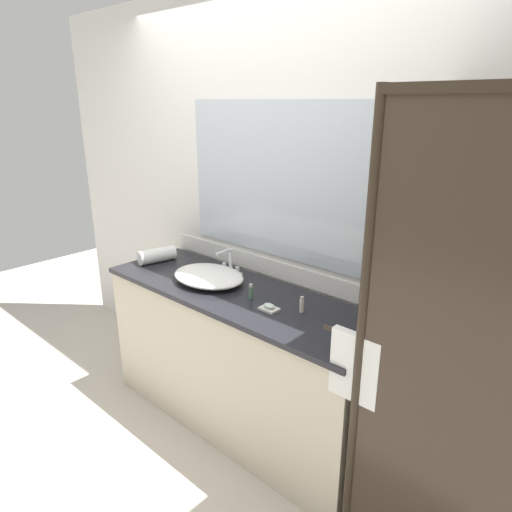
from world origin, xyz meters
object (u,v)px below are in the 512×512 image
Objects in this scene: soap_dish at (269,307)px; amenity_bottle_shampoo at (251,292)px; sink_basin at (209,276)px; faucet at (230,265)px; amenity_bottle_body_wash at (302,305)px; rolled_towel_near_edge at (157,255)px.

amenity_bottle_shampoo is (-0.17, 0.04, 0.03)m from soap_dish.
faucet reaches higher than sink_basin.
soap_dish is at bearing -14.38° from amenity_bottle_shampoo.
soap_dish is 0.18m from amenity_bottle_shampoo.
amenity_bottle_body_wash is (0.67, 0.04, 0.00)m from sink_basin.
soap_dish is 1.06m from rolled_towel_near_edge.
amenity_bottle_shampoo is 0.32m from amenity_bottle_body_wash.
sink_basin is 4.76× the size of soap_dish.
soap_dish is 1.15× the size of amenity_bottle_body_wash.
sink_basin is 2.80× the size of faucet.
sink_basin is 0.36m from amenity_bottle_shampoo.
rolled_towel_near_edge reaches higher than sink_basin.
rolled_towel_near_edge is (-1.06, 0.06, 0.03)m from soap_dish.
amenity_bottle_body_wash is (0.67, -0.14, -0.02)m from faucet.
sink_basin is at bearing 178.25° from amenity_bottle_shampoo.
amenity_bottle_shampoo is at bearing -1.75° from sink_basin.
amenity_bottle_body_wash is at bearing 3.43° from sink_basin.
sink_basin reaches higher than soap_dish.
faucet is at bearing 90.00° from sink_basin.
amenity_bottle_shampoo is at bearing -1.11° from rolled_towel_near_edge.
sink_basin is at bearing 174.09° from soap_dish.
amenity_bottle_shampoo is (0.36, -0.19, -0.02)m from faucet.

